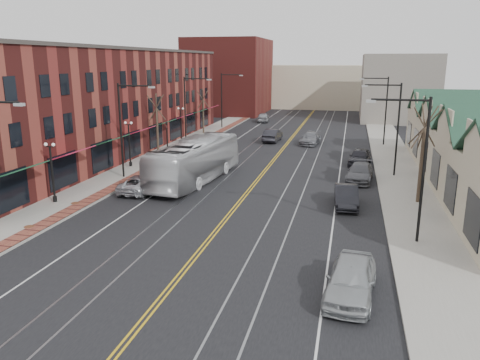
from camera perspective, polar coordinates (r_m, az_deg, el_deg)
The scene contains 31 objects.
ground at distance 23.70m, azimuth -6.56°, elevation -10.59°, with size 160.00×160.00×0.00m, color black.
sidewalk_left at distance 45.72m, azimuth -12.27°, elevation 1.53°, with size 4.00×120.00×0.15m, color gray.
sidewalk_right at distance 41.59m, azimuth 19.14°, elevation -0.21°, with size 4.00×120.00×0.15m, color gray.
building_left at distance 54.28m, azimuth -16.15°, elevation 9.08°, with size 10.00×50.00×11.00m, color maroon.
backdrop_left at distance 93.22m, azimuth -1.29°, elevation 12.52°, with size 14.00×18.00×14.00m, color maroon.
backdrop_mid at distance 105.56m, azimuth 9.44°, elevation 11.19°, with size 22.00×14.00×9.00m, color #C1B795.
backdrop_right at distance 85.59m, azimuth 18.69°, elevation 10.62°, with size 12.00×16.00×11.00m, color slate.
streetlight_l_1 at distance 40.94m, azimuth -13.83°, elevation 7.02°, with size 3.33×0.25×8.00m.
streetlight_l_2 at distance 55.58m, azimuth -6.29°, elevation 9.17°, with size 3.33×0.25×8.00m.
streetlight_l_3 at distance 70.81m, azimuth -1.90°, elevation 10.34°, with size 3.33×0.25×8.00m.
streetlight_r_0 at distance 26.84m, azimuth 20.69°, elevation 2.83°, with size 3.33×0.25×8.00m.
streetlight_r_1 at distance 42.58m, azimuth 18.16°, elevation 6.99°, with size 3.33×0.25×8.00m.
streetlight_r_2 at distance 58.47m, azimuth 16.98°, elevation 8.89°, with size 3.33×0.25×8.00m.
lamppost_l_1 at distance 35.57m, azimuth -21.90°, elevation 0.71°, with size 0.84×0.28×4.27m.
lamppost_l_2 at distance 45.66m, azimuth -13.32°, elevation 4.18°, with size 0.84×0.28×4.27m.
lamppost_l_3 at distance 58.36m, azimuth -7.19°, elevation 6.60°, with size 0.84×0.28×4.27m.
tree_left_near at distance 50.72m, azimuth -10.08°, elevation 6.83°, with size 1.78×1.37×6.48m.
tree_left_far at distance 65.64m, azimuth -4.52°, elevation 8.46°, with size 1.66×1.28×6.02m.
tree_right_mid at distance 35.07m, azimuth 21.33°, elevation 3.17°, with size 1.90×1.46×6.93m.
manhole_mid at distance 31.34m, azimuth -24.34°, elevation -5.20°, with size 0.60×0.60×0.02m, color #592D19.
manhole_far at distance 35.20m, azimuth -19.45°, elevation -2.66°, with size 0.60×0.60×0.02m, color #592D19.
traffic_signal at distance 48.33m, azimuth -8.88°, elevation 5.12°, with size 0.18×0.15×3.80m.
transit_bus at distance 39.43m, azimuth -5.46°, elevation 2.34°, with size 3.02×12.91×3.60m, color silver.
parked_suv at distance 37.16m, azimuth -11.91°, elevation -0.43°, with size 2.24×4.86×1.35m, color #B9BBC1.
parked_car_a at distance 21.10m, azimuth 13.38°, elevation -11.66°, with size 1.99×4.94×1.68m, color #A6AAAD.
parked_car_b at distance 33.61m, azimuth 12.81°, elevation -1.94°, with size 1.56×4.47×1.47m, color black.
parked_car_c at distance 40.94m, azimuth 14.41°, elevation 0.88°, with size 2.08×5.12×1.49m, color #56575D.
parked_car_d at distance 47.29m, azimuth 14.41°, elevation 2.74°, with size 1.90×4.73×1.61m, color #222227.
distant_car_left at distance 59.49m, azimuth 3.99°, elevation 5.46°, with size 1.70×4.87×1.60m, color #222228.
distant_car_right at distance 58.08m, azimuth 8.61°, elevation 5.04°, with size 2.04×5.02×1.46m, color slate.
distant_car_far at distance 78.85m, azimuth 2.86°, elevation 7.65°, with size 1.85×4.61×1.57m, color #9B9DA2.
Camera 1 is at (7.52, -20.15, 9.95)m, focal length 35.00 mm.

